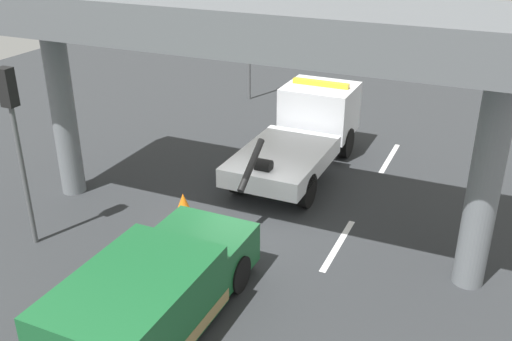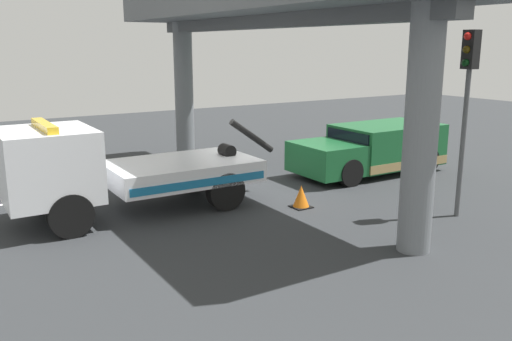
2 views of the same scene
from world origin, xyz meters
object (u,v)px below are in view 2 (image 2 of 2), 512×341
object	(u,v)px
towed_van_green	(374,150)
traffic_cone_orange	(301,197)
tow_truck_white	(108,169)
traffic_light_near	(468,83)

from	to	relation	value
towed_van_green	traffic_cone_orange	bearing A→B (deg)	23.55
tow_truck_white	traffic_cone_orange	size ratio (longest dim) A/B	12.30
towed_van_green	traffic_light_near	distance (m)	5.45
traffic_light_near	tow_truck_white	bearing A→B (deg)	-32.04
tow_truck_white	traffic_light_near	world-z (taller)	traffic_light_near
traffic_light_near	traffic_cone_orange	world-z (taller)	traffic_light_near
towed_van_green	traffic_cone_orange	world-z (taller)	towed_van_green
tow_truck_white	traffic_light_near	xyz separation A→B (m)	(-7.32, 4.58, 2.08)
traffic_cone_orange	towed_van_green	bearing A→B (deg)	-156.45
tow_truck_white	towed_van_green	world-z (taller)	tow_truck_white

